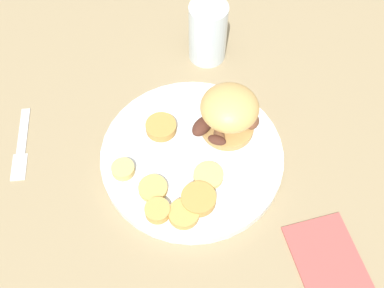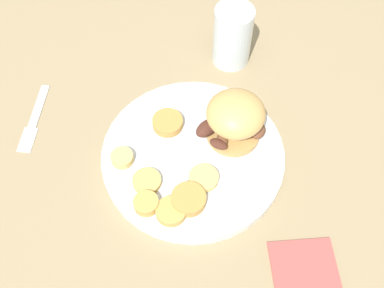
% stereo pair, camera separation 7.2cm
% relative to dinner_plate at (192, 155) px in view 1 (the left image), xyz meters
% --- Properties ---
extents(ground_plane, '(4.00, 4.00, 0.00)m').
position_rel_dinner_plate_xyz_m(ground_plane, '(0.00, 0.00, -0.01)').
color(ground_plane, '#937F5B').
extents(dinner_plate, '(0.30, 0.30, 0.02)m').
position_rel_dinner_plate_xyz_m(dinner_plate, '(0.00, 0.00, 0.00)').
color(dinner_plate, white).
rests_on(dinner_plate, ground_plane).
extents(sandwich, '(0.11, 0.13, 0.09)m').
position_rel_dinner_plate_xyz_m(sandwich, '(0.04, -0.06, 0.06)').
color(sandwich, tan).
rests_on(sandwich, dinner_plate).
extents(potato_round_0, '(0.05, 0.05, 0.02)m').
position_rel_dinner_plate_xyz_m(potato_round_0, '(0.05, 0.04, 0.02)').
color(potato_round_0, '#BC8942').
rests_on(potato_round_0, dinner_plate).
extents(potato_round_1, '(0.04, 0.04, 0.01)m').
position_rel_dinner_plate_xyz_m(potato_round_1, '(-0.02, 0.11, 0.02)').
color(potato_round_1, '#DBB766').
rests_on(potato_round_1, dinner_plate).
extents(potato_round_2, '(0.04, 0.04, 0.02)m').
position_rel_dinner_plate_xyz_m(potato_round_2, '(-0.10, 0.07, 0.02)').
color(potato_round_2, tan).
rests_on(potato_round_2, dinner_plate).
extents(potato_round_3, '(0.05, 0.05, 0.01)m').
position_rel_dinner_plate_xyz_m(potato_round_3, '(-0.06, 0.07, 0.01)').
color(potato_round_3, tan).
rests_on(potato_round_3, dinner_plate).
extents(potato_round_4, '(0.05, 0.05, 0.01)m').
position_rel_dinner_plate_xyz_m(potato_round_4, '(-0.11, 0.03, 0.02)').
color(potato_round_4, tan).
rests_on(potato_round_4, dinner_plate).
extents(potato_round_5, '(0.05, 0.05, 0.02)m').
position_rel_dinner_plate_xyz_m(potato_round_5, '(-0.09, 0.01, 0.02)').
color(potato_round_5, '#BC8942').
rests_on(potato_round_5, dinner_plate).
extents(potato_round_6, '(0.05, 0.05, 0.01)m').
position_rel_dinner_plate_xyz_m(potato_round_6, '(-0.05, -0.02, 0.01)').
color(potato_round_6, '#DBB766').
rests_on(potato_round_6, dinner_plate).
extents(fork, '(0.15, 0.03, 0.00)m').
position_rel_dinner_plate_xyz_m(fork, '(0.08, 0.28, -0.01)').
color(fork, silver).
rests_on(fork, ground_plane).
extents(drinking_glass, '(0.07, 0.07, 0.12)m').
position_rel_dinner_plate_xyz_m(drinking_glass, '(0.23, -0.07, 0.05)').
color(drinking_glass, silver).
rests_on(drinking_glass, ground_plane).
extents(napkin, '(0.16, 0.11, 0.01)m').
position_rel_dinner_plate_xyz_m(napkin, '(-0.22, -0.17, -0.01)').
color(napkin, '#B24C47').
rests_on(napkin, ground_plane).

